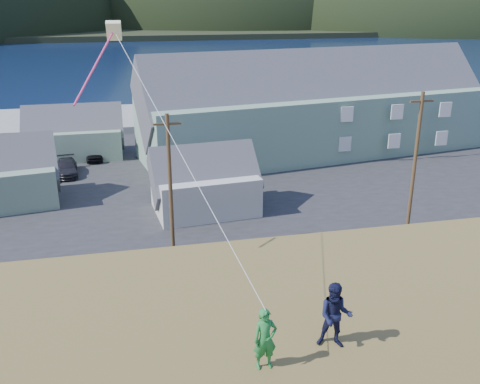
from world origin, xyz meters
The scene contains 14 objects.
ground centered at (0.00, 0.00, 0.00)m, with size 900.00×900.00×0.00m, color #0A1638.
grass_strip centered at (0.00, -2.00, 0.05)m, with size 110.00×8.00×0.10m, color #4C3D19.
waterfront_lot centered at (0.00, 17.00, 0.06)m, with size 72.00×36.00×0.12m, color #28282B.
wharf centered at (-6.00, 40.00, 0.45)m, with size 26.00×14.00×0.90m, color gray.
far_shore centered at (0.00, 330.00, 1.00)m, with size 900.00×320.00×2.00m, color black.
far_hills centered at (35.59, 279.38, 2.00)m, with size 760.00×265.00×143.00m.
lodge centered at (17.34, 21.38, 4.78)m, with size 36.44×15.33×12.43m.
shed_white centered at (3.81, 7.74, 2.35)m, with size 8.10×5.77×6.10m.
shed_palegreen_far centered at (-6.45, 24.66, 2.44)m, with size 9.46×5.40×6.34m.
utility_poles centered at (-0.58, 1.50, 4.66)m, with size 36.51×0.24×9.34m.
parked_cars centered at (-8.04, 20.29, 0.83)m, with size 26.10×11.09×1.57m.
kite_flyer_green centered at (1.11, -19.03, 7.94)m, with size 0.54×0.35×1.47m, color #207833.
kite_flyer_navy centered at (2.91, -18.63, 8.02)m, with size 0.80×0.62×1.65m, color #121534.
kite_rig centered at (-1.72, -11.36, 13.81)m, with size 2.03×4.23×10.03m.
Camera 1 is at (-1.57, -28.59, 15.02)m, focal length 40.00 mm.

